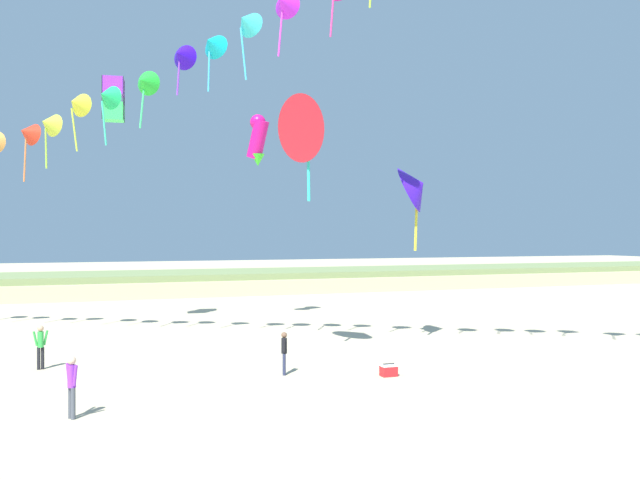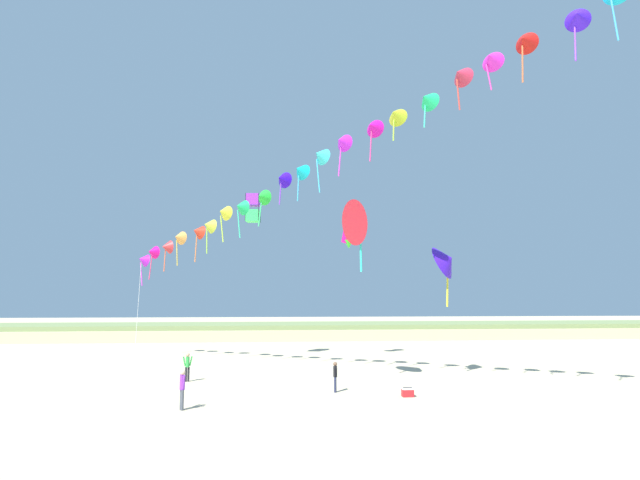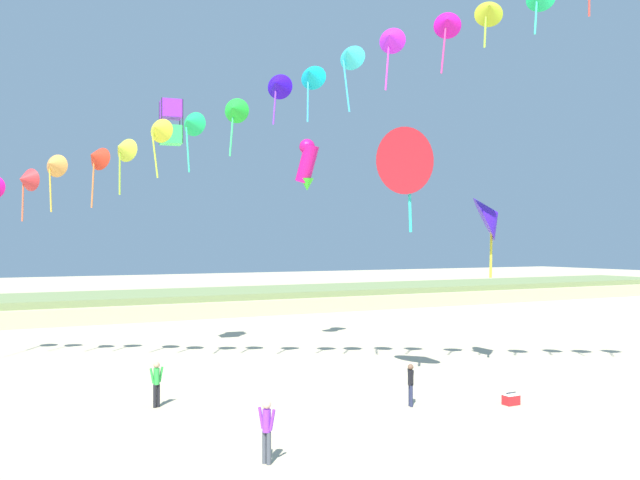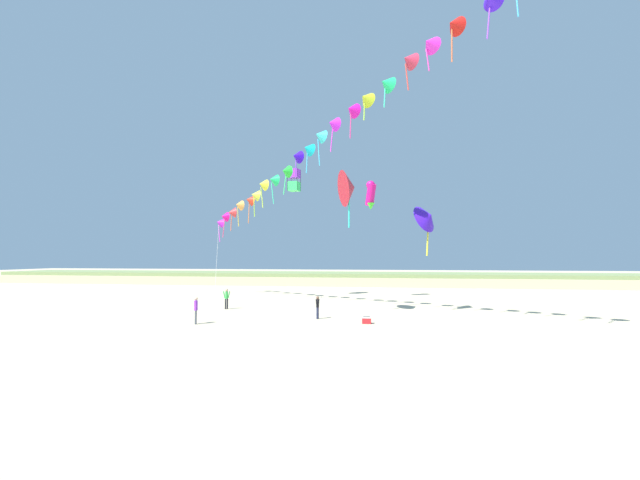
% 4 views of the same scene
% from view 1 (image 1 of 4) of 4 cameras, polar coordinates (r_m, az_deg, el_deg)
% --- Properties ---
extents(ground_plane, '(240.00, 240.00, 0.00)m').
position_cam_1_polar(ground_plane, '(17.20, 10.68, -16.76)').
color(ground_plane, beige).
extents(dune_ridge, '(120.00, 12.22, 1.79)m').
position_cam_1_polar(dune_ridge, '(61.34, -12.60, -3.51)').
color(dune_ridge, '#BFAE8B').
rests_on(dune_ridge, ground).
extents(person_near_left, '(0.22, 0.55, 1.56)m').
position_cam_1_polar(person_near_left, '(24.87, -3.04, -9.25)').
color(person_near_left, '#282D4C').
rests_on(person_near_left, ground).
extents(person_near_right, '(0.34, 0.58, 1.73)m').
position_cam_1_polar(person_near_right, '(20.26, -20.18, -11.21)').
color(person_near_right, '#474C56').
rests_on(person_near_right, ground).
extents(person_mid_center, '(0.57, 0.27, 1.67)m').
position_cam_1_polar(person_mid_center, '(27.91, -22.47, -8.09)').
color(person_mid_center, black).
rests_on(person_mid_center, ground).
extents(kite_banner_string, '(28.59, 27.61, 18.89)m').
position_cam_1_polar(kite_banner_string, '(29.38, -7.55, 16.72)').
color(kite_banner_string, '#B11FD1').
extents(large_kite_low_lead, '(2.72, 2.82, 4.16)m').
position_cam_1_polar(large_kite_low_lead, '(31.71, 8.10, 4.46)').
color(large_kite_low_lead, '#4017CD').
extents(large_kite_mid_trail, '(1.51, 1.71, 2.99)m').
position_cam_1_polar(large_kite_mid_trail, '(39.65, -5.26, 8.57)').
color(large_kite_mid_trail, '#D91277').
extents(large_kite_high_solo, '(1.24, 1.24, 2.30)m').
position_cam_1_polar(large_kite_high_solo, '(38.53, -17.01, 11.26)').
color(large_kite_high_solo, '#35F063').
extents(large_kite_outer_drift, '(2.27, 3.06, 4.45)m').
position_cam_1_polar(large_kite_outer_drift, '(28.09, -0.98, 9.42)').
color(large_kite_outer_drift, red).
extents(beach_cooler, '(0.58, 0.41, 0.46)m').
position_cam_1_polar(beach_cooler, '(24.89, 5.80, -10.86)').
color(beach_cooler, red).
rests_on(beach_cooler, ground).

